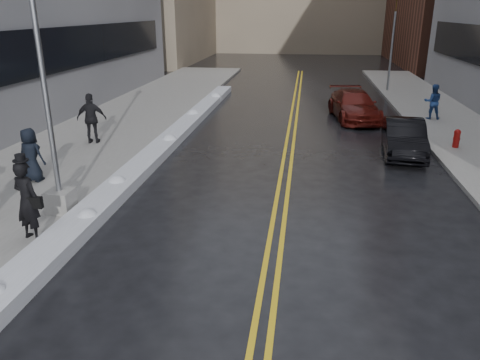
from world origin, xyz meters
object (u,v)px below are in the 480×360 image
(pedestrian_fedora, at_px, (27,201))
(pedestrian_east, at_px, (433,102))
(traffic_signal, at_px, (393,40))
(car_maroon, at_px, (354,105))
(pedestrian_d, at_px, (92,118))
(fire_hydrant, at_px, (457,137))
(lamppost, at_px, (50,125))
(pedestrian_c, at_px, (31,155))
(car_black, at_px, (404,138))

(pedestrian_fedora, bearing_deg, pedestrian_east, -113.90)
(traffic_signal, height_order, car_maroon, traffic_signal)
(pedestrian_fedora, height_order, pedestrian_east, pedestrian_fedora)
(pedestrian_d, height_order, pedestrian_east, pedestrian_d)
(fire_hydrant, height_order, traffic_signal, traffic_signal)
(traffic_signal, height_order, pedestrian_d, traffic_signal)
(lamppost, xyz_separation_m, pedestrian_d, (-2.10, 6.67, -1.38))
(pedestrian_d, distance_m, pedestrian_east, 16.08)
(lamppost, relative_size, pedestrian_east, 4.49)
(fire_hydrant, relative_size, pedestrian_east, 0.43)
(pedestrian_d, xyz_separation_m, car_maroon, (10.90, 6.60, -0.44))
(lamppost, distance_m, pedestrian_east, 18.32)
(lamppost, bearing_deg, pedestrian_east, 46.47)
(pedestrian_d, xyz_separation_m, pedestrian_east, (14.67, 6.57, -0.15))
(traffic_signal, bearing_deg, lamppost, -118.21)
(pedestrian_east, relative_size, car_maroon, 0.35)
(fire_hydrant, distance_m, car_maroon, 6.32)
(fire_hydrant, relative_size, car_maroon, 0.15)
(fire_hydrant, relative_size, pedestrian_d, 0.36)
(pedestrian_c, relative_size, pedestrian_d, 0.85)
(pedestrian_fedora, xyz_separation_m, pedestrian_d, (-2.20, 8.24, 0.04))
(pedestrian_c, distance_m, pedestrian_east, 18.35)
(car_maroon, bearing_deg, traffic_signal, 63.12)
(pedestrian_east, bearing_deg, pedestrian_d, 26.93)
(fire_hydrant, height_order, pedestrian_d, pedestrian_d)
(car_black, bearing_deg, pedestrian_east, 73.25)
(pedestrian_d, relative_size, pedestrian_east, 1.18)
(car_black, distance_m, car_maroon, 6.23)
(lamppost, distance_m, car_maroon, 16.02)
(fire_hydrant, distance_m, pedestrian_c, 15.49)
(traffic_signal, distance_m, pedestrian_d, 20.81)
(pedestrian_d, bearing_deg, pedestrian_east, -165.31)
(pedestrian_east, height_order, car_black, pedestrian_east)
(lamppost, height_order, pedestrian_east, lamppost)
(pedestrian_fedora, height_order, pedestrian_c, pedestrian_fedora)
(fire_hydrant, relative_size, traffic_signal, 0.12)
(pedestrian_c, bearing_deg, pedestrian_d, -80.56)
(pedestrian_c, bearing_deg, car_maroon, -125.63)
(traffic_signal, relative_size, pedestrian_c, 3.53)
(pedestrian_east, bearing_deg, lamppost, 49.28)
(traffic_signal, relative_size, pedestrian_east, 3.53)
(lamppost, relative_size, car_maroon, 1.56)
(traffic_signal, bearing_deg, fire_hydrant, -87.95)
(lamppost, xyz_separation_m, car_black, (10.14, 7.18, -1.86))
(fire_hydrant, distance_m, traffic_signal, 14.30)
(fire_hydrant, xyz_separation_m, pedestrian_c, (-14.33, -5.87, 0.45))
(lamppost, xyz_separation_m, fire_hydrant, (12.30, 8.00, -1.98))
(fire_hydrant, height_order, car_maroon, car_maroon)
(car_black, xyz_separation_m, car_maroon, (-1.34, 6.08, 0.04))
(traffic_signal, distance_m, pedestrian_east, 9.12)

